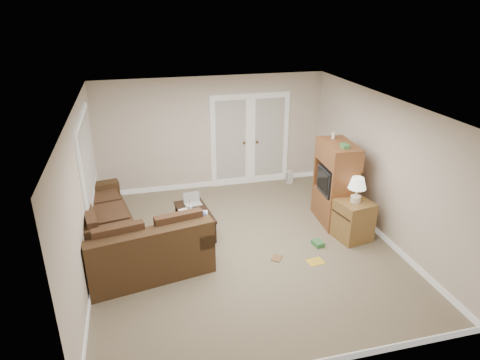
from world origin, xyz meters
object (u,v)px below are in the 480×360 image
object	(u,v)px
coffee_table	(195,220)
side_cabinet	(353,217)
sectional_sofa	(122,235)
tv_armoire	(335,183)

from	to	relation	value
coffee_table	side_cabinet	size ratio (longest dim) A/B	0.94
sectional_sofa	tv_armoire	size ratio (longest dim) A/B	1.79
sectional_sofa	side_cabinet	world-z (taller)	side_cabinet
tv_armoire	side_cabinet	world-z (taller)	tv_armoire
sectional_sofa	coffee_table	xyz separation A→B (m)	(1.29, 0.43, -0.11)
coffee_table	tv_armoire	world-z (taller)	tv_armoire
coffee_table	sectional_sofa	bearing A→B (deg)	-168.18
tv_armoire	side_cabinet	size ratio (longest dim) A/B	1.43
sectional_sofa	side_cabinet	xyz separation A→B (m)	(3.99, -0.48, 0.07)
tv_armoire	side_cabinet	bearing A→B (deg)	-82.43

